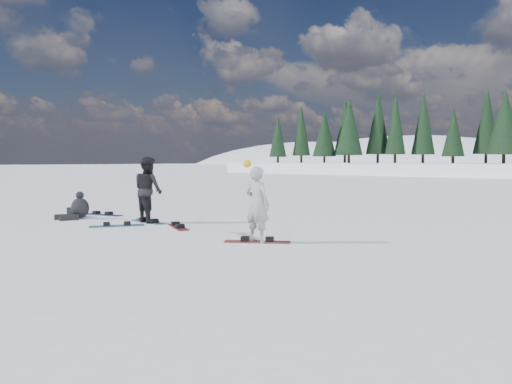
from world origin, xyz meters
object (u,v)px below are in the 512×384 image
Objects in this scene: seated_rider at (79,208)px; snowboard_loose_c at (103,215)px; gear_bag at (75,212)px; snowboard_loose_a at (117,226)px; snowboarder_man at (148,190)px; snowboarder_woman at (257,204)px; snowboard_loose_b at (178,227)px.

snowboard_loose_c is at bearing 128.33° from seated_rider.
snowboard_loose_a is (3.21, -0.51, -0.14)m from gear_bag.
gear_bag is 0.30× the size of snowboard_loose_c.
snowboarder_man is 1.32× the size of snowboard_loose_c.
seated_rider is at bearing 0.04° from snowboarder_woman.
snowboarder_man is 1.76× the size of seated_rider.
snowboard_loose_c is at bearing -8.10° from snowboarder_woman.
snowboarder_man reaches higher than snowboard_loose_b.
snowboard_loose_b and snowboard_loose_c have the same top height.
snowboard_loose_b is (-3.31, 0.46, -0.86)m from snowboarder_woman.
snowboard_loose_b and snowboard_loose_a have the same top height.
gear_bag is at bearing 179.73° from seated_rider.
gear_bag is at bearing 111.93° from snowboard_loose_a.
snowboard_loose_a is at bearing -8.93° from gear_bag.
gear_bag is at bearing -1.97° from snowboarder_woman.
snowboarder_woman reaches higher than seated_rider.
snowboarder_woman is at bearing -21.36° from snowboard_loose_c.
snowboard_loose_a is (0.07, -1.14, -0.97)m from snowboarder_man.
snowboarder_man is 1.85m from snowboard_loose_b.
snowboard_loose_c is at bearing 67.69° from gear_bag.
snowboarder_woman is 4.91m from snowboarder_man.
snowboarder_woman is 7.34m from seated_rider.
snowboard_loose_b is 4.39m from snowboard_loose_c.
snowboard_loose_a is 1.00× the size of snowboard_loose_c.
snowboarder_man is 1.32× the size of snowboard_loose_a.
seated_rider is 0.75× the size of snowboard_loose_c.
gear_bag reaches higher than snowboard_loose_a.
seated_rider is 0.75× the size of snowboard_loose_b.
seated_rider is at bearing 115.20° from snowboard_loose_a.
snowboard_loose_b is 1.00× the size of snowboard_loose_c.
snowboarder_man reaches higher than gear_bag.
snowboarder_woman is at bearing 0.02° from gear_bag.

